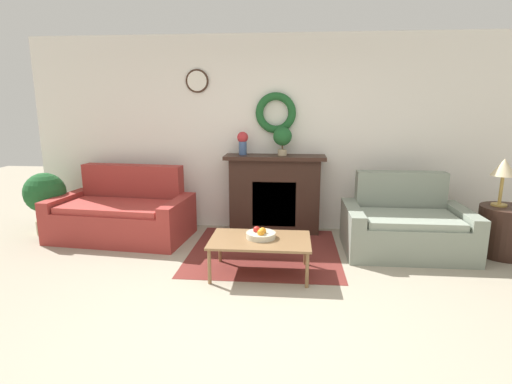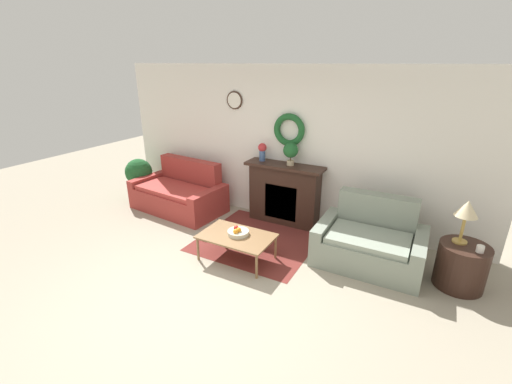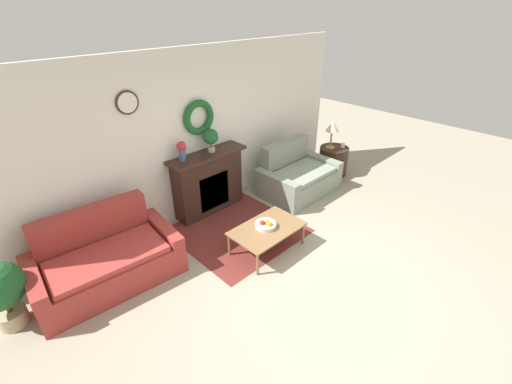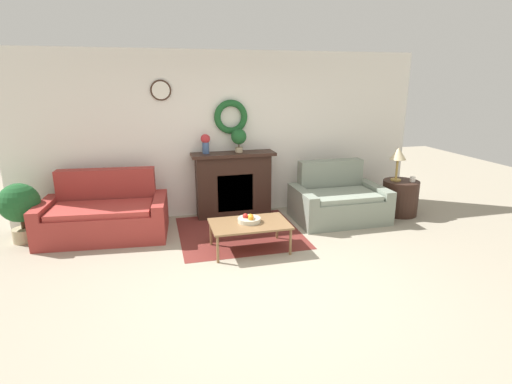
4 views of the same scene
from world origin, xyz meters
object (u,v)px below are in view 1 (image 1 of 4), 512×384
Objects in this scene: coffee_table at (260,242)px; couch_left at (123,214)px; potted_plant_floor_by_couch at (45,196)px; table_lamp at (504,170)px; side_table_by_loveseat at (505,231)px; vase_on_mantel_left at (243,141)px; potted_plant_on_mantel at (282,137)px; loveseat_right at (405,226)px; fireplace at (275,193)px; fruit_bowl at (261,234)px.

couch_left is at bearing 151.60° from coffee_table.
table_lamp is at bearing -2.21° from potted_plant_floor_by_couch.
side_table_by_loveseat is 1.89× the size of vase_on_mantel_left.
potted_plant_on_mantel is at bearing 167.03° from table_lamp.
potted_plant_on_mantel reaches higher than table_lamp.
side_table_by_loveseat is 1.06× the size of table_lamp.
couch_left is 2.17× the size of potted_plant_floor_by_couch.
loveseat_right is 2.37m from vase_on_mantel_left.
fireplace is 3.56× the size of potted_plant_on_mantel.
table_lamp is (2.78, 0.87, 0.67)m from coffee_table.
fireplace is 2.80m from table_lamp.
potted_plant_on_mantel is (-2.59, 0.60, 0.31)m from table_lamp.
potted_plant_on_mantel is 0.45× the size of potted_plant_floor_by_couch.
side_table_by_loveseat is 0.70× the size of potted_plant_floor_by_couch.
table_lamp is 1.46× the size of potted_plant_on_mantel.
table_lamp is at bearing 141.34° from side_table_by_loveseat.
loveseat_right is 2.44× the size of side_table_by_loveseat.
fireplace is 0.85m from vase_on_mantel_left.
potted_plant_on_mantel is at bearing -2.10° from vase_on_mantel_left.
potted_plant_floor_by_couch is (-5.91, 0.28, 0.24)m from side_table_by_loveseat.
vase_on_mantel_left reaches higher than coffee_table.
coffee_table is at bearing -164.15° from side_table_by_loveseat.
fruit_bowl is 0.81× the size of potted_plant_on_mantel.
loveseat_right is at bearing 26.51° from coffee_table.
coffee_table is at bearing -93.22° from fireplace.
coffee_table is (-0.08, -1.48, -0.19)m from fireplace.
potted_plant_on_mantel reaches higher than fruit_bowl.
loveseat_right is (1.63, -0.63, -0.24)m from fireplace.
vase_on_mantel_left reaches higher than table_lamp.
fruit_bowl is (0.00, 0.03, 0.07)m from coffee_table.
loveseat_right is 1.94m from potted_plant_on_mantel.
fruit_bowl reaches higher than coffee_table.
side_table_by_loveseat is 0.74m from table_lamp.
couch_left is 1.28× the size of loveseat_right.
coffee_table is 1.23× the size of potted_plant_floor_by_couch.
potted_plant_floor_by_couch is at bearing 177.24° from side_table_by_loveseat.
fruit_bowl is at bearing -19.16° from potted_plant_floor_by_couch.
potted_plant_floor_by_couch reaches higher than fruit_bowl.
vase_on_mantel_left reaches higher than side_table_by_loveseat.
potted_plant_floor_by_couch is at bearing 160.27° from coffee_table.
fireplace is at bearing 86.84° from fruit_bowl.
couch_left is 3.66m from loveseat_right.
vase_on_mantel_left reaches higher than fireplace.
table_lamp reaches higher than potted_plant_floor_by_couch.
table_lamp reaches higher than fruit_bowl.
table_lamp reaches higher than coffee_table.
couch_left is 1.13m from potted_plant_floor_by_couch.
coffee_table is 2.99m from table_lamp.
fireplace is 0.79m from potted_plant_on_mantel.
coffee_table is (1.94, -1.05, 0.04)m from couch_left.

